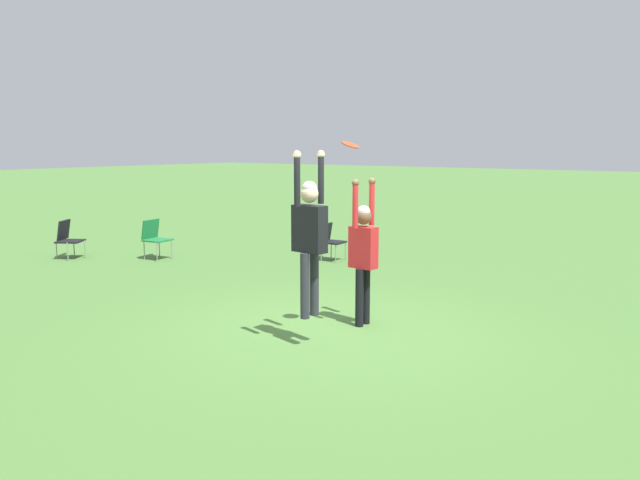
# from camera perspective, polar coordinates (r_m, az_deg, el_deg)

# --- Properties ---
(ground_plane) EXTENTS (120.00, 120.00, 0.00)m
(ground_plane) POSITION_cam_1_polar(r_m,az_deg,el_deg) (8.91, 1.15, -8.34)
(ground_plane) COLOR #4C7A38
(person_jumping) EXTENTS (0.61, 0.47, 2.16)m
(person_jumping) POSITION_cam_1_polar(r_m,az_deg,el_deg) (8.00, -0.97, 0.96)
(person_jumping) COLOR #2D2D38
(person_jumping) RESTS_ON ground_plane
(person_defending) EXTENTS (0.55, 0.41, 2.14)m
(person_defending) POSITION_cam_1_polar(r_m,az_deg,el_deg) (8.98, 3.97, -0.76)
(person_defending) COLOR black
(person_defending) RESTS_ON ground_plane
(frisbee) EXTENTS (0.25, 0.23, 0.10)m
(frisbee) POSITION_cam_1_polar(r_m,az_deg,el_deg) (8.31, 2.79, 8.69)
(frisbee) COLOR #E04C23
(camping_chair_3) EXTENTS (0.73, 0.80, 0.88)m
(camping_chair_3) POSITION_cam_1_polar(r_m,az_deg,el_deg) (15.59, -22.09, 0.30)
(camping_chair_3) COLOR gray
(camping_chair_3) RESTS_ON ground_plane
(camping_chair_4) EXTENTS (0.50, 0.54, 0.84)m
(camping_chair_4) POSITION_cam_1_polar(r_m,az_deg,el_deg) (14.16, 0.92, 0.16)
(camping_chair_4) COLOR gray
(camping_chair_4) RESTS_ON ground_plane
(camping_chair_5) EXTENTS (0.59, 0.63, 0.91)m
(camping_chair_5) POSITION_cam_1_polar(r_m,az_deg,el_deg) (14.84, -14.89, 0.38)
(camping_chair_5) COLOR gray
(camping_chair_5) RESTS_ON ground_plane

